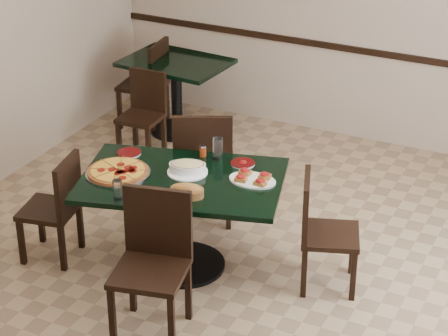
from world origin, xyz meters
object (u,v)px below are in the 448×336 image
at_px(back_chair_left, 150,79).
at_px(chair_left, 58,203).
at_px(back_table, 176,83).
at_px(back_chair_near, 144,109).
at_px(bruschetta_platter, 253,178).
at_px(chair_far, 203,161).
at_px(lasagna_casserole, 187,167).
at_px(chair_right, 320,226).
at_px(main_table, 183,200).
at_px(pepperoni_pizza, 118,171).
at_px(bread_basket, 187,191).
at_px(chair_near, 154,254).

bearing_deg(back_chair_left, chair_left, 8.90).
xyz_separation_m(back_table, back_chair_near, (-0.05, -0.54, -0.09)).
height_order(back_chair_left, bruschetta_platter, back_chair_left).
xyz_separation_m(chair_far, lasagna_casserole, (0.17, -0.56, 0.24)).
relative_size(chair_right, back_chair_near, 1.09).
distance_m(chair_far, lasagna_casserole, 0.63).
relative_size(main_table, back_table, 1.59).
relative_size(back_chair_left, lasagna_casserole, 2.88).
relative_size(back_table, bruschetta_platter, 2.95).
bearing_deg(pepperoni_pizza, chair_left, -161.01).
bearing_deg(main_table, back_table, 104.27).
bearing_deg(bruschetta_platter, chair_far, 143.47).
height_order(chair_far, pepperoni_pizza, chair_far).
bearing_deg(main_table, chair_far, 88.71).
xyz_separation_m(main_table, back_table, (-1.24, 2.13, -0.04)).
bearing_deg(chair_far, back_table, -79.37).
bearing_deg(chair_left, back_chair_left, -176.52).
xyz_separation_m(main_table, chair_right, (0.98, 0.23, -0.09)).
bearing_deg(chair_left, bruschetta_platter, 97.77).
distance_m(main_table, chair_left, 0.96).
xyz_separation_m(chair_far, back_chair_left, (-1.38, 1.48, -0.06)).
xyz_separation_m(back_table, back_chair_left, (-0.31, 0.01, -0.02)).
distance_m(chair_left, bruschetta_platter, 1.49).
bearing_deg(bread_basket, bruschetta_platter, 39.71).
height_order(back_chair_near, pepperoni_pizza, back_chair_near).
bearing_deg(chair_left, lasagna_casserole, 102.01).
bearing_deg(chair_left, back_table, 176.56).
height_order(back_table, bruschetta_platter, bruschetta_platter).
height_order(chair_left, back_chair_left, back_chair_left).
height_order(main_table, chair_right, chair_right).
relative_size(chair_right, pepperoni_pizza, 1.84).
distance_m(chair_near, bruschetta_platter, 0.96).
distance_m(main_table, chair_right, 1.01).
bearing_deg(bread_basket, chair_left, 172.00).
relative_size(chair_left, bruschetta_platter, 2.40).
height_order(lasagna_casserole, bruschetta_platter, lasagna_casserole).
bearing_deg(chair_far, pepperoni_pizza, 45.24).
xyz_separation_m(chair_far, bruschetta_platter, (0.64, -0.48, 0.21)).
height_order(bread_basket, bruschetta_platter, bread_basket).
bearing_deg(back_table, lasagna_casserole, -54.52).
bearing_deg(main_table, back_chair_near, 113.03).
bearing_deg(back_table, back_chair_left, -177.73).
distance_m(chair_far, pepperoni_pizza, 0.87).
distance_m(back_table, pepperoni_pizza, 2.41).
relative_size(pepperoni_pizza, lasagna_casserole, 1.52).
relative_size(chair_left, back_chair_near, 1.06).
bearing_deg(chair_right, back_chair_near, 39.08).
height_order(chair_near, bread_basket, chair_near).
xyz_separation_m(chair_right, bruschetta_platter, (-0.50, -0.05, 0.29)).
xyz_separation_m(chair_left, bread_basket, (1.06, 0.08, 0.32)).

